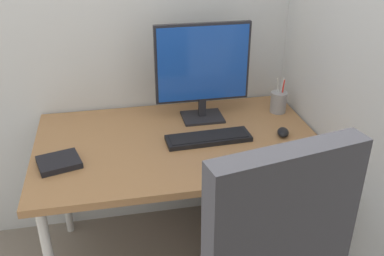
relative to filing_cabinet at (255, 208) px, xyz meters
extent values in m
cube|color=#996B42|center=(-0.40, 0.02, 0.43)|extent=(1.32, 0.83, 0.03)
cylinder|color=silver|center=(0.19, -0.33, 0.06)|extent=(0.04, 0.04, 0.70)
cylinder|color=silver|center=(-1.00, 0.37, 0.06)|extent=(0.04, 0.04, 0.70)
cylinder|color=silver|center=(0.19, 0.37, 0.06)|extent=(0.04, 0.04, 0.70)
cube|color=slate|center=(0.00, 0.00, 0.00)|extent=(0.42, 0.47, 0.58)
cube|color=#262628|center=(0.00, -0.24, 0.12)|extent=(0.21, 0.01, 0.02)
cube|color=black|center=(-0.24, 0.23, 0.45)|extent=(0.21, 0.16, 0.01)
cube|color=black|center=(-0.24, 0.24, 0.51)|extent=(0.04, 0.02, 0.10)
cube|color=black|center=(-0.24, 0.24, 0.74)|extent=(0.47, 0.02, 0.39)
cube|color=#1947B2|center=(-0.24, 0.22, 0.74)|extent=(0.45, 0.01, 0.37)
cube|color=black|center=(-0.27, -0.01, 0.46)|extent=(0.40, 0.14, 0.02)
cube|color=black|center=(-0.27, -0.01, 0.47)|extent=(0.37, 0.11, 0.00)
ellipsoid|color=black|center=(0.09, -0.04, 0.46)|extent=(0.08, 0.10, 0.04)
cylinder|color=gray|center=(0.17, 0.22, 0.50)|extent=(0.08, 0.08, 0.11)
cylinder|color=silver|center=(0.16, 0.22, 0.57)|extent=(0.03, 0.01, 0.14)
cylinder|color=silver|center=(0.18, 0.22, 0.57)|extent=(0.03, 0.01, 0.14)
torus|color=orange|center=(0.17, 0.22, 0.51)|extent=(0.03, 0.04, 0.01)
cylinder|color=red|center=(0.18, 0.22, 0.55)|extent=(0.01, 0.01, 0.15)
cube|color=black|center=(-0.94, -0.10, 0.46)|extent=(0.20, 0.19, 0.03)
camera|label=1|loc=(-0.69, -1.75, 1.43)|focal=40.70mm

